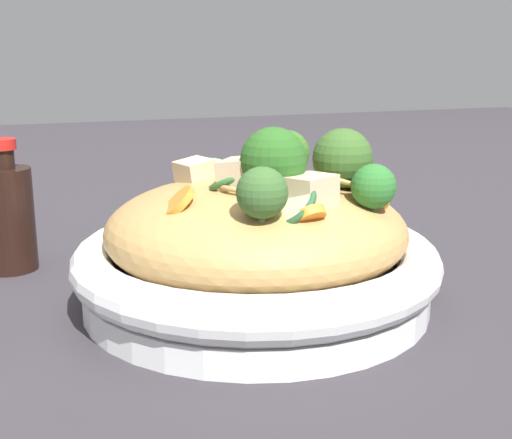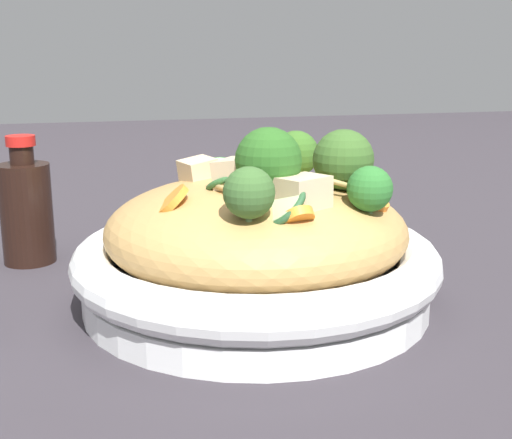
# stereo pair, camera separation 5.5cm
# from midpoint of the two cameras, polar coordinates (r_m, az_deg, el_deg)

# --- Properties ---
(ground_plane) EXTENTS (3.00, 3.00, 0.00)m
(ground_plane) POSITION_cam_midpoint_polar(r_m,az_deg,el_deg) (0.58, 2.77, -7.04)
(ground_plane) COLOR #332E34
(serving_bowl) EXTENTS (0.30, 0.30, 0.06)m
(serving_bowl) POSITION_cam_midpoint_polar(r_m,az_deg,el_deg) (0.57, 2.81, -4.31)
(serving_bowl) COLOR white
(serving_bowl) RESTS_ON ground_plane
(noodle_heap) EXTENTS (0.25, 0.25, 0.09)m
(noodle_heap) POSITION_cam_midpoint_polar(r_m,az_deg,el_deg) (0.56, 2.85, -0.84)
(noodle_heap) COLOR tan
(noodle_heap) RESTS_ON serving_bowl
(broccoli_florets) EXTENTS (0.19, 0.14, 0.07)m
(broccoli_florets) POSITION_cam_midpoint_polar(r_m,az_deg,el_deg) (0.53, 6.85, 4.40)
(broccoli_florets) COLOR #8EB976
(broccoli_florets) RESTS_ON serving_bowl
(carrot_coins) EXTENTS (0.20, 0.19, 0.03)m
(carrot_coins) POSITION_cam_midpoint_polar(r_m,az_deg,el_deg) (0.54, 3.00, 2.48)
(carrot_coins) COLOR orange
(carrot_coins) RESTS_ON serving_bowl
(zucchini_slices) EXTENTS (0.19, 0.07, 0.04)m
(zucchini_slices) POSITION_cam_midpoint_polar(r_m,az_deg,el_deg) (0.53, 1.98, 2.72)
(zucchini_slices) COLOR beige
(zucchini_slices) RESTS_ON serving_bowl
(chicken_chunks) EXTENTS (0.14, 0.10, 0.04)m
(chicken_chunks) POSITION_cam_midpoint_polar(r_m,az_deg,el_deg) (0.52, 2.60, 3.07)
(chicken_chunks) COLOR beige
(chicken_chunks) RESTS_ON serving_bowl
(soy_sauce_bottle) EXTENTS (0.05, 0.05, 0.13)m
(soy_sauce_bottle) POSITION_cam_midpoint_polar(r_m,az_deg,el_deg) (0.70, -16.55, 0.76)
(soy_sauce_bottle) COLOR black
(soy_sauce_bottle) RESTS_ON ground_plane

